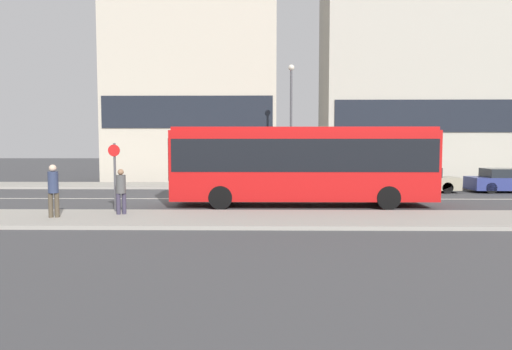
% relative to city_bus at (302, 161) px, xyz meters
% --- Properties ---
extents(ground_plane, '(120.00, 120.00, 0.00)m').
position_rel_city_bus_xyz_m(ground_plane, '(-5.30, 2.41, -1.92)').
color(ground_plane, '#444447').
extents(sidewalk_near, '(44.00, 3.50, 0.13)m').
position_rel_city_bus_xyz_m(sidewalk_near, '(-5.30, -3.84, -1.85)').
color(sidewalk_near, '#A39E93').
rests_on(sidewalk_near, ground_plane).
extents(sidewalk_far, '(44.00, 3.50, 0.13)m').
position_rel_city_bus_xyz_m(sidewalk_far, '(-5.30, 8.66, -1.85)').
color(sidewalk_far, '#A39E93').
rests_on(sidewalk_far, ground_plane).
extents(lane_centerline, '(41.80, 0.16, 0.01)m').
position_rel_city_bus_xyz_m(lane_centerline, '(-5.30, 2.41, -1.91)').
color(lane_centerline, silver).
rests_on(lane_centerline, ground_plane).
extents(apartment_block_left_tower, '(12.24, 4.08, 17.53)m').
position_rel_city_bus_xyz_m(apartment_block_left_tower, '(-6.85, 13.91, 6.84)').
color(apartment_block_left_tower, beige).
rests_on(apartment_block_left_tower, ground_plane).
extents(apartment_block_right_tower, '(19.94, 5.76, 16.48)m').
position_rel_city_bus_xyz_m(apartment_block_right_tower, '(12.81, 14.75, 6.32)').
color(apartment_block_right_tower, '#B7B2A3').
rests_on(apartment_block_right_tower, ground_plane).
extents(city_bus, '(10.96, 2.50, 3.34)m').
position_rel_city_bus_xyz_m(city_bus, '(0.00, 0.00, 0.00)').
color(city_bus, red).
rests_on(city_bus, ground_plane).
extents(parked_car_0, '(4.04, 1.84, 1.36)m').
position_rel_city_bus_xyz_m(parked_car_0, '(6.91, 5.75, -1.28)').
color(parked_car_0, '#A39E84').
rests_on(parked_car_0, ground_plane).
extents(parked_car_1, '(4.15, 1.69, 1.30)m').
position_rel_city_bus_xyz_m(parked_car_1, '(11.74, 5.64, -1.30)').
color(parked_car_1, navy).
rests_on(parked_car_1, ground_plane).
extents(pedestrian_near_stop, '(0.34, 0.34, 1.82)m').
position_rel_city_bus_xyz_m(pedestrian_near_stop, '(-8.83, -4.01, -0.75)').
color(pedestrian_near_stop, '#4C4233').
rests_on(pedestrian_near_stop, sidewalk_near).
extents(pedestrian_down_pavement, '(0.34, 0.34, 1.63)m').
position_rel_city_bus_xyz_m(pedestrian_down_pavement, '(-6.74, -3.26, -0.87)').
color(pedestrian_down_pavement, '#383347').
rests_on(pedestrian_down_pavement, sidewalk_near).
extents(bus_stop_sign, '(0.44, 0.12, 2.55)m').
position_rel_city_bus_xyz_m(bus_stop_sign, '(-7.18, -2.54, -0.29)').
color(bus_stop_sign, '#4C4C51').
rests_on(bus_stop_sign, sidewalk_near).
extents(street_lamp, '(0.36, 0.36, 7.21)m').
position_rel_city_bus_xyz_m(street_lamp, '(0.04, 8.04, 2.59)').
color(street_lamp, '#4C4C51').
rests_on(street_lamp, sidewalk_far).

